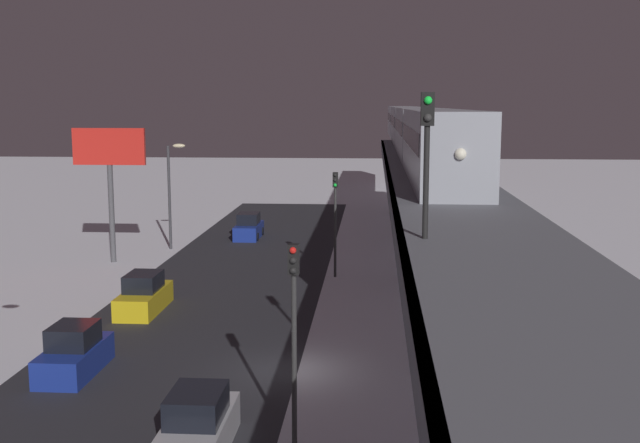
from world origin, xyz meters
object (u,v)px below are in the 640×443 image
object	(u,v)px
rail_signal	(427,140)
sedan_silver	(197,428)
sedan_yellow	(144,296)
commercial_billboard	(109,160)
sedan_blue	(249,228)
traffic_light_mid	(335,209)
subway_train	(412,127)
traffic_light_near	(294,317)
sedan_blue_2	(74,354)

from	to	relation	value
rail_signal	sedan_silver	xyz separation A→B (m)	(6.65, -0.52, -8.70)
sedan_yellow	commercial_billboard	size ratio (longest dim) A/B	0.52
sedan_blue	commercial_billboard	distance (m)	13.82
rail_signal	sedan_silver	distance (m)	10.96
traffic_light_mid	commercial_billboard	size ratio (longest dim) A/B	0.72
subway_train	traffic_light_near	xyz separation A→B (m)	(5.47, 43.44, -4.35)
subway_train	sedan_silver	xyz separation A→B (m)	(8.37, 43.80, -7.75)
sedan_silver	commercial_billboard	size ratio (longest dim) A/B	0.51
sedan_yellow	traffic_light_near	bearing A→B (deg)	121.23
traffic_light_near	sedan_silver	bearing A→B (deg)	7.23
rail_signal	sedan_yellow	xyz separation A→B (m)	(13.05, -16.22, -8.70)
subway_train	commercial_billboard	xyz separation A→B (m)	(20.48, 16.19, -1.72)
sedan_blue_2	commercial_billboard	xyz separation A→B (m)	(5.70, -21.08, 6.03)
sedan_blue	sedan_yellow	size ratio (longest dim) A/B	0.93
subway_train	traffic_light_mid	bearing A→B (deg)	74.38
subway_train	rail_signal	distance (m)	44.36
sedan_blue_2	sedan_yellow	bearing A→B (deg)	-90.00
subway_train	sedan_blue	world-z (taller)	subway_train
traffic_light_mid	rail_signal	bearing A→B (deg)	98.61
sedan_blue	traffic_light_mid	world-z (taller)	traffic_light_mid
sedan_silver	traffic_light_near	bearing A→B (deg)	7.23
subway_train	sedan_yellow	distance (m)	32.68
rail_signal	sedan_yellow	world-z (taller)	rail_signal
sedan_yellow	traffic_light_near	world-z (taller)	traffic_light_near
sedan_silver	traffic_light_mid	bearing A→B (deg)	83.17
sedan_blue	sedan_yellow	xyz separation A→B (m)	(1.80, 21.82, 0.01)
subway_train	commercial_billboard	size ratio (longest dim) A/B	8.32
rail_signal	sedan_yellow	distance (m)	22.56
rail_signal	commercial_billboard	xyz separation A→B (m)	(18.75, -28.13, -2.67)
traffic_light_mid	sedan_blue_2	bearing A→B (deg)	62.26
sedan_blue	commercial_billboard	xyz separation A→B (m)	(7.50, 9.91, 6.04)
sedan_silver	sedan_blue_2	bearing A→B (deg)	134.38
sedan_blue	commercial_billboard	bearing A→B (deg)	52.87
subway_train	sedan_blue_2	bearing A→B (deg)	68.37
traffic_light_mid	sedan_yellow	bearing A→B (deg)	42.48
subway_train	traffic_light_near	world-z (taller)	subway_train
traffic_light_mid	commercial_billboard	bearing A→B (deg)	-12.76
sedan_blue_2	traffic_light_mid	xyz separation A→B (m)	(-9.30, -17.68, 3.40)
sedan_blue_2	traffic_light_near	xyz separation A→B (m)	(-9.30, 6.17, 3.40)
traffic_light_near	rail_signal	bearing A→B (deg)	166.73
rail_signal	sedan_blue_2	world-z (taller)	rail_signal
rail_signal	sedan_yellow	bearing A→B (deg)	-51.19
commercial_billboard	subway_train	bearing A→B (deg)	-141.67
sedan_yellow	sedan_silver	size ratio (longest dim) A/B	1.02
sedan_blue_2	traffic_light_mid	size ratio (longest dim) A/B	0.64
sedan_blue_2	subway_train	bearing A→B (deg)	-111.63
subway_train	sedan_silver	bearing A→B (deg)	79.18
traffic_light_near	commercial_billboard	distance (m)	31.22
rail_signal	traffic_light_mid	bearing A→B (deg)	-81.39
rail_signal	sedan_blue	xyz separation A→B (m)	(11.25, -38.04, -8.71)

